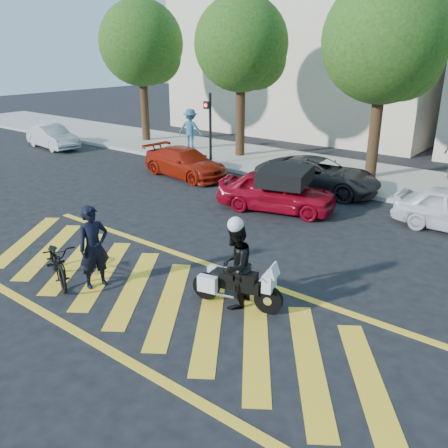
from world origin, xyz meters
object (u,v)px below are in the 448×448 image
Objects in this scene: red_convertible at (277,191)px; parked_far_left at (52,137)px; parked_left at (185,163)px; police_motorcycle at (235,285)px; officer_moto at (235,266)px; bicycle at (57,261)px; parked_mid_left at (318,175)px; officer_bike at (94,247)px.

parked_far_left is at bearing 69.48° from red_convertible.
parked_left is at bearing -83.62° from parked_far_left.
police_motorcycle is 1.09× the size of officer_moto.
parked_far_left is at bearing 81.04° from bicycle.
officer_moto reaches higher than parked_left.
officer_moto is 0.50× the size of parked_far_left.
parked_mid_left is (0.04, 2.75, -0.03)m from red_convertible.
red_convertible is 1.06× the size of parked_far_left.
parked_mid_left is (-2.55, 8.45, -0.27)m from officer_moto.
parked_far_left reaches higher than bicycle.
red_convertible is 0.95× the size of parked_left.
officer_moto is (2.94, 1.23, -0.04)m from officer_bike.
police_motorcycle is 0.51× the size of red_convertible.
parked_left is at bearing 97.49° from parked_mid_left.
police_motorcycle is 0.43× the size of parked_mid_left.
officer_bike is 1.05× the size of officer_moto.
bicycle is 0.52× the size of parked_far_left.
police_motorcycle is at bearing -125.56° from parked_left.
police_motorcycle is at bearing 48.94° from officer_moto.
parked_far_left is at bearing 75.56° from officer_bike.
officer_bike is 3.19m from officer_moto.
bicycle is at bearing -148.67° from parked_left.
red_convertible is 0.85× the size of parked_mid_left.
police_motorcycle is at bearing -170.76° from red_convertible.
officer_moto reaches higher than red_convertible.
officer_bike is 0.49× the size of red_convertible.
officer_bike is at bearing -80.78° from officer_moto.
bicycle is (-0.86, -0.40, -0.44)m from officer_bike.
parked_far_left is at bearing 144.39° from police_motorcycle.
parked_left is 5.48m from parked_mid_left.
police_motorcycle is 0.54× the size of parked_far_left.
red_convertible is 14.76m from parked_far_left.
police_motorcycle is at bearing -170.45° from parked_mid_left.
officer_bike is at bearing -171.00° from police_motorcycle.
bicycle is at bearing -116.38° from parked_far_left.
officer_bike is at bearing 161.81° from red_convertible.
red_convertible is (0.35, 6.93, -0.29)m from officer_bike.
red_convertible is at bearing -168.99° from officer_moto.
parked_mid_left reaches higher than parked_left.
officer_moto is at bearing -51.82° from officer_bike.
bicycle is 0.97× the size of police_motorcycle.
police_motorcycle is 0.42m from officer_moto.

